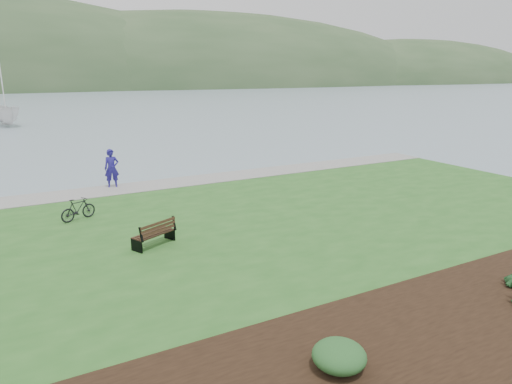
% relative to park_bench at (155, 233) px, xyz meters
% --- Properties ---
extents(ground, '(600.00, 600.00, 0.00)m').
position_rel_park_bench_xyz_m(ground, '(3.72, 1.55, -0.86)').
color(ground, gray).
rests_on(ground, ground).
extents(lawn, '(34.00, 20.00, 0.40)m').
position_rel_park_bench_xyz_m(lawn, '(3.72, -0.45, -0.66)').
color(lawn, '#26591F').
rests_on(lawn, ground).
extents(shoreline_path, '(34.00, 2.20, 0.03)m').
position_rel_park_bench_xyz_m(shoreline_path, '(3.72, 8.45, -0.45)').
color(shoreline_path, gray).
rests_on(shoreline_path, lawn).
extents(garden_bed, '(24.00, 4.40, 0.04)m').
position_rel_park_bench_xyz_m(garden_bed, '(6.72, -8.25, -0.44)').
color(garden_bed, black).
rests_on(garden_bed, lawn).
extents(far_hillside, '(580.00, 80.00, 38.00)m').
position_rel_park_bench_xyz_m(far_hillside, '(23.72, 171.55, -0.86)').
color(far_hillside, '#314C2B').
rests_on(far_hillside, ground).
extents(park_bench, '(1.62, 1.18, 0.93)m').
position_rel_park_bench_xyz_m(park_bench, '(0.00, 0.00, 0.00)').
color(park_bench, black).
rests_on(park_bench, lawn).
extents(person, '(0.91, 0.69, 2.32)m').
position_rel_park_bench_xyz_m(person, '(0.45, 9.05, 0.70)').
color(person, navy).
rests_on(person, lawn).
extents(bicycle_b, '(0.98, 1.53, 0.89)m').
position_rel_park_bench_xyz_m(bicycle_b, '(-1.88, 4.24, -0.02)').
color(bicycle_b, black).
rests_on(bicycle_b, lawn).
extents(sailboat, '(13.06, 13.21, 28.70)m').
position_rel_park_bench_xyz_m(sailboat, '(-3.89, 46.52, -0.86)').
color(sailboat, silver).
rests_on(sailboat, ground).
extents(shrub_0, '(1.09, 1.09, 0.54)m').
position_rel_park_bench_xyz_m(shrub_0, '(1.25, -8.28, -0.15)').
color(shrub_0, '#1E4C21').
rests_on(shrub_0, garden_bed).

